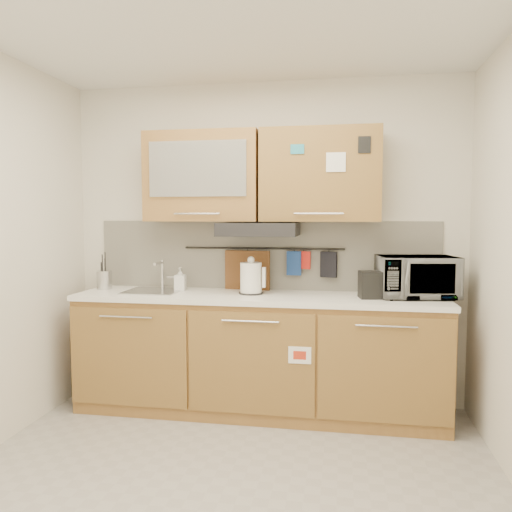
% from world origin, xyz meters
% --- Properties ---
extents(floor, '(3.20, 3.20, 0.00)m').
position_xyz_m(floor, '(0.00, 0.00, 0.00)').
color(floor, '#9E9993').
rests_on(floor, ground).
extents(ceiling, '(3.20, 3.20, 0.00)m').
position_xyz_m(ceiling, '(0.00, 0.00, 2.60)').
color(ceiling, white).
rests_on(ceiling, wall_back).
extents(wall_back, '(3.20, 0.00, 3.20)m').
position_xyz_m(wall_back, '(0.00, 1.50, 1.30)').
color(wall_back, silver).
rests_on(wall_back, ground).
extents(base_cabinet, '(2.80, 0.64, 0.88)m').
position_xyz_m(base_cabinet, '(0.00, 1.19, 0.41)').
color(base_cabinet, '#AD823D').
rests_on(base_cabinet, floor).
extents(countertop, '(2.82, 0.62, 0.04)m').
position_xyz_m(countertop, '(0.00, 1.19, 0.90)').
color(countertop, white).
rests_on(countertop, base_cabinet).
extents(backsplash, '(2.80, 0.02, 0.56)m').
position_xyz_m(backsplash, '(0.00, 1.49, 1.20)').
color(backsplash, silver).
rests_on(backsplash, countertop).
extents(upper_cabinets, '(1.82, 0.37, 0.70)m').
position_xyz_m(upper_cabinets, '(-0.00, 1.32, 1.83)').
color(upper_cabinets, '#AD823D').
rests_on(upper_cabinets, wall_back).
extents(range_hood, '(0.60, 0.46, 0.10)m').
position_xyz_m(range_hood, '(0.00, 1.25, 1.42)').
color(range_hood, black).
rests_on(range_hood, upper_cabinets).
extents(sink, '(0.42, 0.40, 0.26)m').
position_xyz_m(sink, '(-0.85, 1.21, 0.92)').
color(sink, silver).
rests_on(sink, countertop).
extents(utensil_rail, '(1.30, 0.02, 0.02)m').
position_xyz_m(utensil_rail, '(0.00, 1.45, 1.26)').
color(utensil_rail, black).
rests_on(utensil_rail, backsplash).
extents(utensil_crock, '(0.15, 0.15, 0.31)m').
position_xyz_m(utensil_crock, '(-1.30, 1.27, 1.00)').
color(utensil_crock, silver).
rests_on(utensil_crock, countertop).
extents(kettle, '(0.21, 0.19, 0.29)m').
position_xyz_m(kettle, '(-0.06, 1.22, 1.04)').
color(kettle, white).
rests_on(kettle, countertop).
extents(toaster, '(0.28, 0.20, 0.20)m').
position_xyz_m(toaster, '(0.89, 1.18, 1.02)').
color(toaster, black).
rests_on(toaster, countertop).
extents(microwave, '(0.60, 0.45, 0.31)m').
position_xyz_m(microwave, '(1.18, 1.26, 1.07)').
color(microwave, '#999999').
rests_on(microwave, countertop).
extents(soap_bottle, '(0.09, 0.09, 0.19)m').
position_xyz_m(soap_bottle, '(-0.65, 1.29, 1.01)').
color(soap_bottle, '#999999').
rests_on(soap_bottle, countertop).
extents(cutting_board, '(0.38, 0.07, 0.46)m').
position_xyz_m(cutting_board, '(-0.13, 1.44, 1.01)').
color(cutting_board, brown).
rests_on(cutting_board, utensil_rail).
extents(oven_mitt, '(0.12, 0.04, 0.19)m').
position_xyz_m(oven_mitt, '(0.25, 1.44, 1.14)').
color(oven_mitt, navy).
rests_on(oven_mitt, utensil_rail).
extents(dark_pouch, '(0.14, 0.07, 0.20)m').
position_xyz_m(dark_pouch, '(0.53, 1.44, 1.14)').
color(dark_pouch, black).
rests_on(dark_pouch, utensil_rail).
extents(pot_holder, '(0.11, 0.06, 0.14)m').
position_xyz_m(pot_holder, '(0.33, 1.44, 1.17)').
color(pot_holder, red).
rests_on(pot_holder, utensil_rail).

